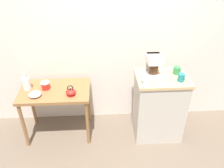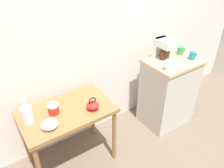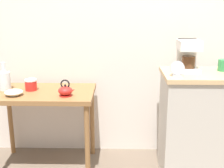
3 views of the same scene
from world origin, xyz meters
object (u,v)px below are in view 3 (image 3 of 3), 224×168
object	(u,v)px
teakettle	(66,91)
canister_enamel	(31,85)
bowl_stoneware	(14,92)
glass_carafe_vase	(5,80)
table_clock	(177,70)
mug_tall_green	(223,65)
coffee_maker	(188,54)

from	to	relation	value
teakettle	canister_enamel	distance (m)	0.37
bowl_stoneware	glass_carafe_vase	bearing A→B (deg)	128.36
teakettle	table_clock	world-z (taller)	table_clock
canister_enamel	mug_tall_green	size ratio (longest dim) A/B	1.09
table_clock	canister_enamel	bearing A→B (deg)	169.01
mug_tall_green	teakettle	bearing A→B (deg)	-175.13
bowl_stoneware	glass_carafe_vase	distance (m)	0.22
bowl_stoneware	teakettle	distance (m)	0.44
canister_enamel	coffee_maker	xyz separation A→B (m)	(1.35, -0.04, 0.29)
glass_carafe_vase	canister_enamel	size ratio (longest dim) A/B	2.33
teakettle	canister_enamel	size ratio (longest dim) A/B	1.38
canister_enamel	coffee_maker	world-z (taller)	coffee_maker
coffee_maker	table_clock	xyz separation A→B (m)	(-0.12, -0.20, -0.09)
bowl_stoneware	teakettle	bearing A→B (deg)	-0.38
canister_enamel	coffee_maker	size ratio (longest dim) A/B	0.41
coffee_maker	mug_tall_green	size ratio (longest dim) A/B	2.66
glass_carafe_vase	mug_tall_green	bearing A→B (deg)	-1.73
table_clock	teakettle	bearing A→B (deg)	174.89
bowl_stoneware	mug_tall_green	size ratio (longest dim) A/B	1.57
glass_carafe_vase	mug_tall_green	world-z (taller)	mug_tall_green
teakettle	mug_tall_green	xyz separation A→B (m)	(1.32, 0.11, 0.20)
bowl_stoneware	teakettle	xyz separation A→B (m)	(0.44, -0.00, 0.02)
coffee_maker	mug_tall_green	distance (m)	0.31
teakettle	table_clock	xyz separation A→B (m)	(0.90, -0.08, 0.20)
coffee_maker	canister_enamel	bearing A→B (deg)	178.41
glass_carafe_vase	mug_tall_green	xyz separation A→B (m)	(1.89, -0.06, 0.16)
teakettle	mug_tall_green	bearing A→B (deg)	4.87
coffee_maker	table_clock	bearing A→B (deg)	-120.68
glass_carafe_vase	coffee_maker	size ratio (longest dim) A/B	0.96
bowl_stoneware	table_clock	bearing A→B (deg)	-3.57
teakettle	glass_carafe_vase	size ratio (longest dim) A/B	0.59
teakettle	glass_carafe_vase	distance (m)	0.59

